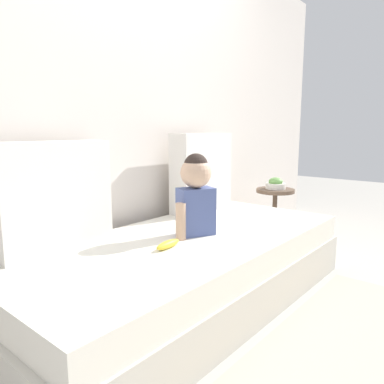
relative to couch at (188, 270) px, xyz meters
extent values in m
plane|color=#B2ADA3|center=(0.00, 0.00, -0.19)|extent=(12.00, 12.00, 0.00)
cube|color=silver|center=(0.00, 0.60, 0.99)|extent=(5.31, 0.10, 2.36)
cube|color=beige|center=(0.00, 0.00, -0.07)|extent=(2.11, 0.94, 0.24)
cube|color=silver|center=(0.00, 0.00, 0.12)|extent=(2.05, 0.91, 0.15)
cube|color=silver|center=(-0.58, 0.37, 0.46)|extent=(0.57, 0.16, 0.54)
cube|color=silver|center=(0.58, 0.37, 0.48)|extent=(0.53, 0.16, 0.57)
cube|color=#4C5B93|center=(0.07, 0.00, 0.33)|extent=(0.23, 0.20, 0.27)
sphere|color=tan|center=(0.07, 0.00, 0.55)|extent=(0.17, 0.17, 0.17)
sphere|color=#2D231E|center=(0.07, 0.00, 0.59)|extent=(0.14, 0.14, 0.14)
cylinder|color=tan|center=(-0.06, 0.00, 0.30)|extent=(0.06, 0.06, 0.20)
cylinder|color=tan|center=(0.19, 0.00, 0.30)|extent=(0.06, 0.06, 0.20)
ellipsoid|color=yellow|center=(-0.22, -0.05, 0.22)|extent=(0.17, 0.06, 0.04)
cylinder|color=brown|center=(1.36, 0.17, 0.27)|extent=(0.33, 0.33, 0.03)
cylinder|color=#453528|center=(1.36, 0.17, 0.03)|extent=(0.04, 0.04, 0.44)
cylinder|color=#453528|center=(1.36, 0.17, -0.18)|extent=(0.18, 0.18, 0.02)
cylinder|color=silver|center=(1.36, 0.17, 0.31)|extent=(0.17, 0.17, 0.05)
ellipsoid|color=#669E4C|center=(1.36, 0.17, 0.35)|extent=(0.12, 0.12, 0.07)
cube|color=beige|center=(0.00, -1.02, -0.19)|extent=(1.90, 1.00, 0.01)
camera|label=1|loc=(-1.48, -1.28, 0.79)|focal=34.06mm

